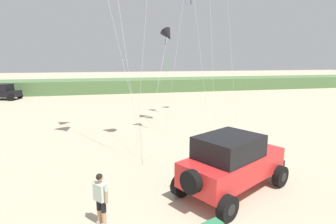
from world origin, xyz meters
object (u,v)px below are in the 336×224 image
Objects in this scene: person_watching at (101,196)px; distant_pickup at (1,92)px; jeep at (232,162)px; kite_black_sled at (168,36)px.

distant_pickup is (-12.61, 29.76, 0.00)m from person_watching.
person_watching is 32.33m from distant_pickup.
kite_black_sled is at bearing 92.79° from jeep.
distant_pickup is at bearing 112.97° from person_watching.
kite_black_sled reaches higher than jeep.
person_watching is 0.34× the size of distant_pickup.
jeep is at bearing -58.76° from distant_pickup.
distant_pickup is (-17.42, 28.73, -0.26)m from jeep.
person_watching is 12.18m from kite_black_sled.
distant_pickup is at bearing 121.24° from jeep.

